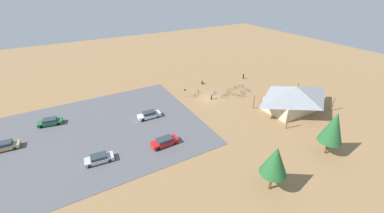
# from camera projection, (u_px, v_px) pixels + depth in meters

# --- Properties ---
(ground) EXTENTS (160.00, 160.00, 0.00)m
(ground) POSITION_uv_depth(u_px,v_px,m) (210.00, 99.00, 58.04)
(ground) COLOR #937047
(ground) RESTS_ON ground
(parking_lot_asphalt) EXTENTS (41.06, 31.00, 0.05)m
(parking_lot_asphalt) POSITION_uv_depth(u_px,v_px,m) (92.00, 133.00, 45.09)
(parking_lot_asphalt) COLOR #56565B
(parking_lot_asphalt) RESTS_ON ground
(bike_pavilion) EXTENTS (14.98, 9.87, 5.60)m
(bike_pavilion) POSITION_uv_depth(u_px,v_px,m) (295.00, 97.00, 51.79)
(bike_pavilion) COLOR beige
(bike_pavilion) RESTS_ON ground
(trash_bin) EXTENTS (0.60, 0.60, 0.90)m
(trash_bin) POSITION_uv_depth(u_px,v_px,m) (202.00, 83.00, 65.76)
(trash_bin) COLOR brown
(trash_bin) RESTS_ON ground
(lot_sign) EXTENTS (0.56, 0.08, 2.20)m
(lot_sign) POSITION_uv_depth(u_px,v_px,m) (185.00, 92.00, 58.24)
(lot_sign) COLOR #99999E
(lot_sign) RESTS_ON ground
(pine_far_east) EXTENTS (3.71, 3.71, 7.86)m
(pine_far_east) POSITION_uv_depth(u_px,v_px,m) (333.00, 127.00, 37.57)
(pine_far_east) COLOR brown
(pine_far_east) RESTS_ON ground
(pine_east) EXTENTS (3.65, 3.65, 7.21)m
(pine_east) POSITION_uv_depth(u_px,v_px,m) (275.00, 161.00, 30.89)
(pine_east) COLOR brown
(pine_east) RESTS_ON ground
(bicycle_black_edge_south) EXTENTS (0.62, 1.54, 0.82)m
(bicycle_black_edge_south) POSITION_uv_depth(u_px,v_px,m) (247.00, 90.00, 61.61)
(bicycle_black_edge_south) COLOR black
(bicycle_black_edge_south) RESTS_ON ground
(bicycle_silver_mid_cluster) EXTENTS (1.51, 0.83, 0.83)m
(bicycle_silver_mid_cluster) POSITION_uv_depth(u_px,v_px,m) (195.00, 95.00, 58.84)
(bicycle_silver_mid_cluster) COLOR black
(bicycle_silver_mid_cluster) RESTS_ON ground
(bicycle_orange_lone_west) EXTENTS (1.16, 1.17, 0.73)m
(bicycle_orange_lone_west) POSITION_uv_depth(u_px,v_px,m) (236.00, 94.00, 59.36)
(bicycle_orange_lone_west) COLOR black
(bicycle_orange_lone_west) RESTS_ON ground
(bicycle_teal_near_porch) EXTENTS (1.25, 1.20, 0.79)m
(bicycle_teal_near_porch) POSITION_uv_depth(u_px,v_px,m) (241.00, 86.00, 63.96)
(bicycle_teal_near_porch) COLOR black
(bicycle_teal_near_porch) RESTS_ON ground
(bicycle_white_near_sign) EXTENTS (1.26, 1.13, 0.81)m
(bicycle_white_near_sign) POSITION_uv_depth(u_px,v_px,m) (214.00, 93.00, 60.16)
(bicycle_white_near_sign) COLOR black
(bicycle_white_near_sign) RESTS_ON ground
(bicycle_purple_front_row) EXTENTS (1.56, 0.82, 0.90)m
(bicycle_purple_front_row) POSITION_uv_depth(u_px,v_px,m) (224.00, 96.00, 58.46)
(bicycle_purple_front_row) COLOR black
(bicycle_purple_front_row) RESTS_ON ground
(bicycle_yellow_lone_east) EXTENTS (1.67, 0.48, 0.85)m
(bicycle_yellow_lone_east) POSITION_uv_depth(u_px,v_px,m) (229.00, 90.00, 61.74)
(bicycle_yellow_lone_east) COLOR black
(bicycle_yellow_lone_east) RESTS_ON ground
(bicycle_blue_trailside) EXTENTS (0.48, 1.74, 0.85)m
(bicycle_blue_trailside) POSITION_uv_depth(u_px,v_px,m) (242.00, 92.00, 60.39)
(bicycle_blue_trailside) COLOR black
(bicycle_blue_trailside) RESTS_ON ground
(bicycle_red_yard_left) EXTENTS (0.74, 1.50, 0.79)m
(bicycle_red_yard_left) POSITION_uv_depth(u_px,v_px,m) (198.00, 91.00, 60.90)
(bicycle_red_yard_left) COLOR black
(bicycle_red_yard_left) RESTS_ON ground
(bicycle_green_yard_center) EXTENTS (1.81, 0.48, 0.86)m
(bicycle_green_yard_center) POSITION_uv_depth(u_px,v_px,m) (228.00, 93.00, 59.70)
(bicycle_green_yard_center) COLOR black
(bicycle_green_yard_center) RESTS_ON ground
(bicycle_black_yard_front) EXTENTS (1.71, 0.48, 0.91)m
(bicycle_black_yard_front) POSITION_uv_depth(u_px,v_px,m) (235.00, 88.00, 62.84)
(bicycle_black_yard_front) COLOR black
(bicycle_black_yard_front) RESTS_ON ground
(bicycle_silver_by_bin) EXTENTS (1.68, 0.62, 0.85)m
(bicycle_silver_by_bin) POSITION_uv_depth(u_px,v_px,m) (243.00, 96.00, 58.64)
(bicycle_silver_by_bin) COLOR black
(bicycle_silver_by_bin) RESTS_ON ground
(car_white_end_stall) EXTENTS (4.78, 1.92, 1.48)m
(car_white_end_stall) POSITION_uv_depth(u_px,v_px,m) (149.00, 115.00, 49.71)
(car_white_end_stall) COLOR white
(car_white_end_stall) RESTS_ON parking_lot_asphalt
(car_tan_second_row) EXTENTS (4.66, 2.23, 1.43)m
(car_tan_second_row) POSITION_uv_depth(u_px,v_px,m) (4.00, 146.00, 40.49)
(car_tan_second_row) COLOR tan
(car_tan_second_row) RESTS_ON parking_lot_asphalt
(car_silver_mid_lot) EXTENTS (4.56, 2.29, 1.27)m
(car_silver_mid_lot) POSITION_uv_depth(u_px,v_px,m) (99.00, 158.00, 37.81)
(car_silver_mid_lot) COLOR #BCBCC1
(car_silver_mid_lot) RESTS_ON parking_lot_asphalt
(car_green_by_curb) EXTENTS (4.66, 2.61, 1.34)m
(car_green_by_curb) POSITION_uv_depth(u_px,v_px,m) (50.00, 122.00, 47.40)
(car_green_by_curb) COLOR #1E6B3D
(car_green_by_curb) RESTS_ON parking_lot_asphalt
(car_red_near_entry) EXTENTS (4.83, 2.02, 1.38)m
(car_red_near_entry) POSITION_uv_depth(u_px,v_px,m) (165.00, 142.00, 41.63)
(car_red_near_entry) COLOR red
(car_red_near_entry) RESTS_ON parking_lot_asphalt
(visitor_by_pavilion) EXTENTS (0.40, 0.39, 1.66)m
(visitor_by_pavilion) POSITION_uv_depth(u_px,v_px,m) (271.00, 89.00, 61.08)
(visitor_by_pavilion) COLOR #2D3347
(visitor_by_pavilion) RESTS_ON ground
(visitor_near_lot) EXTENTS (0.36, 0.36, 1.75)m
(visitor_near_lot) POSITION_uv_depth(u_px,v_px,m) (243.00, 76.00, 69.00)
(visitor_near_lot) COLOR #2D3347
(visitor_near_lot) RESTS_ON ground
(visitor_crossing_yard) EXTENTS (0.36, 0.36, 1.64)m
(visitor_crossing_yard) POSITION_uv_depth(u_px,v_px,m) (211.00, 96.00, 57.29)
(visitor_crossing_yard) COLOR #2D3347
(visitor_crossing_yard) RESTS_ON ground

